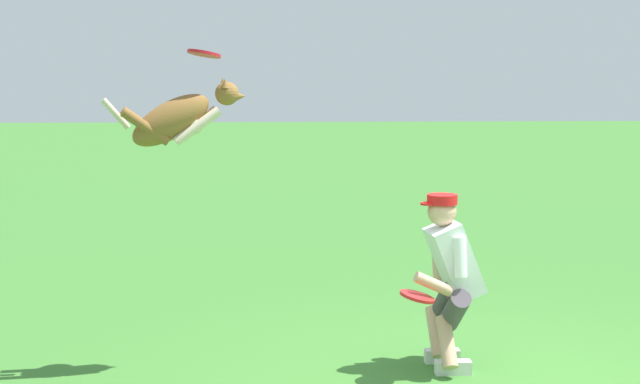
# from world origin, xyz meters

# --- Properties ---
(person) EXTENTS (0.56, 0.65, 1.29)m
(person) POSITION_xyz_m (0.21, -0.70, 0.70)
(person) COLOR silver
(person) RESTS_ON ground_plane
(dog) EXTENTS (1.01, 0.37, 0.55)m
(dog) POSITION_xyz_m (2.16, -0.76, 1.84)
(dog) COLOR brown
(frisbee_flying) EXTENTS (0.27, 0.26, 0.09)m
(frisbee_flying) POSITION_xyz_m (1.97, -0.82, 2.30)
(frisbee_flying) COLOR red
(frisbee_held) EXTENTS (0.35, 0.35, 0.11)m
(frisbee_held) POSITION_xyz_m (0.49, -0.42, 0.61)
(frisbee_held) COLOR red
(frisbee_held) RESTS_ON person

